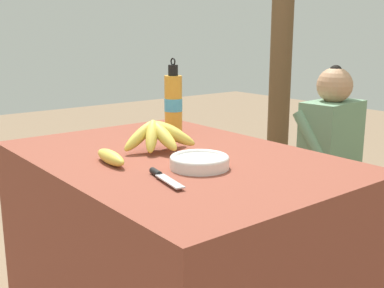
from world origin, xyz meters
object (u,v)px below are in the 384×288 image
loose_banana_front (111,157)px  wooden_bench (377,208)px  serving_bowl (199,161)px  support_post_near (283,3)px  water_bottle (173,103)px  banana_bunch_ripe (160,134)px  seated_vendor (323,148)px  knife (161,176)px

loose_banana_front → wooden_bench: 1.50m
serving_bowl → support_post_near: size_ratio=0.07×
wooden_bench → support_post_near: (-0.99, 0.36, 1.06)m
water_bottle → wooden_bench: bearing=65.7°
banana_bunch_ripe → seated_vendor: seated_vendor is taller
banana_bunch_ripe → loose_banana_front: size_ratio=1.54×
serving_bowl → seated_vendor: 1.26m
serving_bowl → water_bottle: 0.57m
water_bottle → serving_bowl: bearing=-27.7°
banana_bunch_ripe → seated_vendor: (-0.12, 1.15, -0.25)m
banana_bunch_ripe → loose_banana_front: (0.05, -0.23, -0.04)m
loose_banana_front → knife: loose_banana_front is taller
water_bottle → seated_vendor: size_ratio=0.31×
wooden_bench → support_post_near: 1.50m
loose_banana_front → knife: bearing=8.1°
loose_banana_front → support_post_near: 2.05m
wooden_bench → seated_vendor: (-0.32, -0.04, 0.26)m
knife → water_bottle: bearing=151.5°
water_bottle → knife: water_bottle is taller
water_bottle → knife: bearing=-39.3°
serving_bowl → knife: serving_bowl is taller
serving_bowl → water_bottle: (-0.50, 0.26, 0.11)m
loose_banana_front → support_post_near: support_post_near is taller
wooden_bench → support_post_near: size_ratio=0.57×
banana_bunch_ripe → serving_bowl: banana_bunch_ripe is taller
knife → banana_bunch_ripe: bearing=156.7°
water_bottle → loose_banana_front: size_ratio=1.71×
knife → support_post_near: size_ratio=0.07×
loose_banana_front → banana_bunch_ripe: bearing=101.1°
seated_vendor → support_post_near: 1.12m
banana_bunch_ripe → wooden_bench: 1.30m
serving_bowl → knife: size_ratio=0.96×
seated_vendor → support_post_near: (-0.67, 0.40, 0.80)m
serving_bowl → support_post_near: bearing=123.9°
loose_banana_front → water_bottle: bearing=121.0°
knife → support_post_near: support_post_near is taller
loose_banana_front → seated_vendor: 1.40m
seated_vendor → serving_bowl: bearing=103.1°
banana_bunch_ripe → wooden_bench: size_ratio=0.18×
serving_bowl → loose_banana_front: size_ratio=1.02×
knife → wooden_bench: bearing=104.6°
banana_bunch_ripe → loose_banana_front: banana_bunch_ripe is taller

